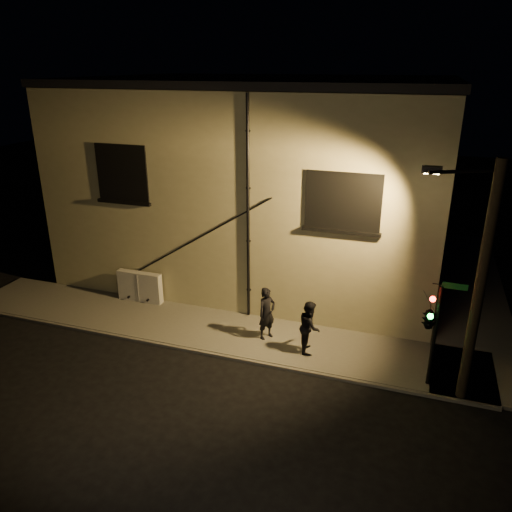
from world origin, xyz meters
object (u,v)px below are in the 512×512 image
(pedestrian_a, at_px, (267,313))
(pedestrian_b, at_px, (310,327))
(utility_cabinet, at_px, (140,287))
(traffic_signal, at_px, (430,317))
(streetlamp_pole, at_px, (477,281))

(pedestrian_a, bearing_deg, pedestrian_b, -68.38)
(utility_cabinet, bearing_deg, traffic_signal, -11.77)
(pedestrian_a, distance_m, pedestrian_b, 1.68)
(utility_cabinet, distance_m, pedestrian_b, 7.67)
(utility_cabinet, bearing_deg, pedestrian_a, -11.36)
(pedestrian_a, bearing_deg, utility_cabinet, 112.79)
(utility_cabinet, bearing_deg, streetlamp_pole, -11.46)
(streetlamp_pole, bearing_deg, utility_cabinet, 168.54)
(pedestrian_a, bearing_deg, streetlamp_pole, -67.40)
(utility_cabinet, xyz_separation_m, pedestrian_a, (5.87, -1.18, 0.33))
(traffic_signal, bearing_deg, utility_cabinet, 168.23)
(pedestrian_b, distance_m, traffic_signal, 4.05)
(pedestrian_a, xyz_separation_m, pedestrian_b, (1.64, -0.36, -0.04))
(utility_cabinet, distance_m, traffic_signal, 11.59)
(utility_cabinet, relative_size, traffic_signal, 0.56)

